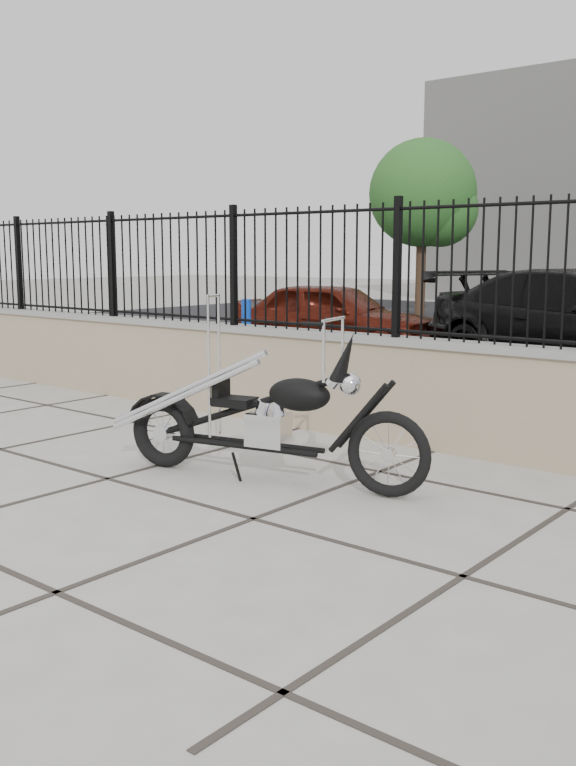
# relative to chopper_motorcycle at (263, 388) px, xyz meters

# --- Properties ---
(ground_plane) EXTENTS (90.00, 90.00, 0.00)m
(ground_plane) POSITION_rel_chopper_motorcycle_xyz_m (-0.94, -0.73, -0.71)
(ground_plane) COLOR #99968E
(ground_plane) RESTS_ON ground
(retaining_wall) EXTENTS (14.00, 0.36, 0.96)m
(retaining_wall) POSITION_rel_chopper_motorcycle_xyz_m (-0.94, 1.77, -0.23)
(retaining_wall) COLOR gray
(retaining_wall) RESTS_ON ground_plane
(iron_fence) EXTENTS (14.00, 0.08, 1.20)m
(iron_fence) POSITION_rel_chopper_motorcycle_xyz_m (-0.94, 1.77, 0.85)
(iron_fence) COLOR black
(iron_fence) RESTS_ON retaining_wall
(chopper_motorcycle) EXTENTS (2.41, 0.95, 1.43)m
(chopper_motorcycle) POSITION_rel_chopper_motorcycle_xyz_m (0.00, 0.00, 0.00)
(chopper_motorcycle) COLOR black
(chopper_motorcycle) RESTS_ON ground_plane
(car_red) EXTENTS (3.87, 2.04, 1.26)m
(car_red) POSITION_rel_chopper_motorcycle_xyz_m (-4.32, 6.81, -0.09)
(car_red) COLOR #4B130A
(car_red) RESTS_ON parking_lot
(bollard_a) EXTENTS (0.16, 0.16, 1.10)m
(bollard_a) POSITION_rel_chopper_motorcycle_xyz_m (-3.52, 3.69, -0.16)
(bollard_a) COLOR blue
(bollard_a) RESTS_ON ground_plane
(tree_left) EXTENTS (2.98, 2.98, 5.04)m
(tree_left) POSITION_rel_chopper_motorcycle_xyz_m (-7.83, 15.74, 2.81)
(tree_left) COLOR #382619
(tree_left) RESTS_ON ground_plane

